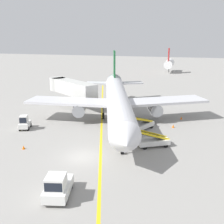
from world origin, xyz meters
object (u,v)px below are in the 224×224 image
object	(u,v)px
jet_bridge	(69,87)
pushback_tug	(58,187)
safety_cone_nose_right	(126,116)
ground_crew_wing_walker	(125,131)
safety_cone_wingtip_left	(24,147)
safety_cone_wingtip_right	(173,126)
belt_loader_aft_hold	(153,140)
safety_cone_tail_area	(181,118)
baggage_tug_near_wing	(25,123)
belt_loader_forward_hold	(142,124)
airliner	(117,100)
ground_crew_marshaller	(115,137)

from	to	relation	value
jet_bridge	pushback_tug	size ratio (longest dim) A/B	3.05
pushback_tug	safety_cone_nose_right	distance (m)	23.68
pushback_tug	ground_crew_wing_walker	xyz separation A→B (m)	(2.02, 14.87, -0.08)
safety_cone_wingtip_left	safety_cone_wingtip_right	xyz separation A→B (m)	(16.40, 12.84, 0.00)
belt_loader_aft_hold	safety_cone_tail_area	world-z (taller)	belt_loader_aft_hold
ground_crew_wing_walker	safety_cone_tail_area	xyz separation A→B (m)	(6.85, 10.29, -0.69)
safety_cone_wingtip_right	safety_cone_tail_area	xyz separation A→B (m)	(0.97, 4.53, 0.00)
baggage_tug_near_wing	belt_loader_forward_hold	distance (m)	16.67
ground_crew_wing_walker	safety_cone_wingtip_right	xyz separation A→B (m)	(5.88, 5.76, -0.69)
airliner	pushback_tug	bearing A→B (deg)	-88.19
belt_loader_aft_hold	ground_crew_marshaller	xyz separation A→B (m)	(-4.59, -0.44, 0.13)
pushback_tug	baggage_tug_near_wing	distance (m)	18.69
safety_cone_wingtip_right	airliner	bearing A→B (deg)	176.36
baggage_tug_near_wing	belt_loader_aft_hold	distance (m)	18.41
belt_loader_aft_hold	safety_cone_wingtip_left	bearing A→B (deg)	-160.75
jet_bridge	safety_cone_wingtip_left	xyz separation A→B (m)	(3.56, -20.64, -3.32)
ground_crew_marshaller	safety_cone_wingtip_right	distance (m)	10.51
airliner	baggage_tug_near_wing	distance (m)	13.97
pushback_tug	safety_cone_tail_area	world-z (taller)	pushback_tug
pushback_tug	safety_cone_wingtip_right	xyz separation A→B (m)	(7.90, 20.63, -0.77)
pushback_tug	safety_cone_wingtip_left	xyz separation A→B (m)	(-8.50, 7.79, -0.77)
airliner	belt_loader_forward_hold	xyz separation A→B (m)	(4.33, -2.70, -2.64)
baggage_tug_near_wing	jet_bridge	bearing A→B (deg)	88.64
belt_loader_aft_hold	baggage_tug_near_wing	bearing A→B (deg)	176.41
airliner	safety_cone_wingtip_right	world-z (taller)	airliner
safety_cone_nose_right	safety_cone_wingtip_right	size ratio (longest dim) A/B	1.00
airliner	ground_crew_wing_walker	bearing A→B (deg)	-66.90
jet_bridge	baggage_tug_near_wing	distance (m)	14.68
belt_loader_forward_hold	safety_cone_nose_right	xyz separation A→B (m)	(-3.56, 5.19, -0.56)
ground_crew_marshaller	safety_cone_tail_area	xyz separation A→B (m)	(7.48, 12.75, -0.69)
ground_crew_wing_walker	safety_cone_wingtip_left	xyz separation A→B (m)	(-10.52, -7.08, -0.69)
safety_cone_wingtip_left	safety_cone_wingtip_right	distance (m)	20.83
jet_bridge	ground_crew_marshaller	size ratio (longest dim) A/B	7.08
safety_cone_nose_right	baggage_tug_near_wing	bearing A→B (deg)	-142.28
safety_cone_nose_right	safety_cone_tail_area	distance (m)	8.89
belt_loader_forward_hold	safety_cone_wingtip_right	distance (m)	4.79
belt_loader_aft_hold	ground_crew_marshaller	distance (m)	4.61
airliner	ground_crew_marshaller	size ratio (longest dim) A/B	20.29
safety_cone_wingtip_left	ground_crew_wing_walker	bearing A→B (deg)	33.95
safety_cone_nose_right	airliner	bearing A→B (deg)	-107.28
ground_crew_marshaller	belt_loader_forward_hold	bearing A→B (deg)	69.49
jet_bridge	safety_cone_wingtip_right	size ratio (longest dim) A/B	27.34
ground_crew_wing_walker	safety_cone_wingtip_left	distance (m)	12.69
pushback_tug	safety_cone_nose_right	world-z (taller)	pushback_tug
jet_bridge	belt_loader_forward_hold	xyz separation A→B (m)	(15.72, -9.96, -2.77)
ground_crew_wing_walker	safety_cone_wingtip_right	bearing A→B (deg)	44.39
ground_crew_marshaller	safety_cone_wingtip_left	size ratio (longest dim) A/B	3.86
baggage_tug_near_wing	ground_crew_marshaller	size ratio (longest dim) A/B	1.59
safety_cone_tail_area	belt_loader_forward_hold	bearing A→B (deg)	-127.91
pushback_tug	ground_crew_marshaller	world-z (taller)	pushback_tug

